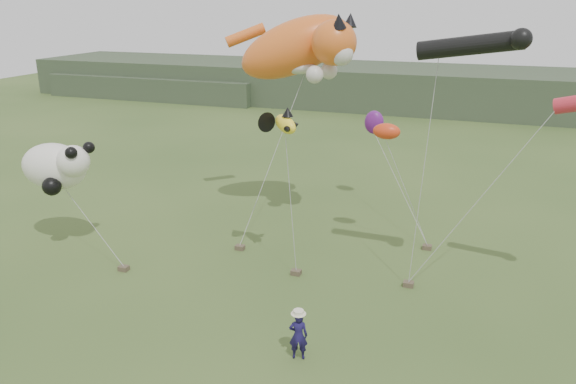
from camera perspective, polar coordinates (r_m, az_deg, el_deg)
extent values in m
plane|color=#385123|center=(19.10, -1.44, -14.92)|extent=(120.00, 120.00, 0.00)
cube|color=#2D3D28|center=(60.68, 14.14, 10.19)|extent=(90.00, 12.00, 4.00)
cube|color=#2D3D28|center=(67.75, -12.74, 10.51)|extent=(25.00, 8.00, 2.50)
imported|color=#181244|center=(17.91, 1.06, -14.38)|extent=(0.66, 0.52, 1.61)
cube|color=brown|center=(25.42, -4.90, -5.63)|extent=(0.39, 0.32, 0.20)
cube|color=brown|center=(23.14, 0.82, -8.16)|extent=(0.39, 0.32, 0.20)
cube|color=brown|center=(22.74, 12.14, -9.13)|extent=(0.39, 0.32, 0.20)
cube|color=brown|center=(24.43, -16.35, -7.44)|extent=(0.39, 0.32, 0.20)
cube|color=brown|center=(26.12, 13.95, -5.45)|extent=(0.39, 0.32, 0.20)
ellipsoid|color=orange|center=(26.83, 0.65, 14.49)|extent=(6.23, 4.12, 4.17)
sphere|color=orange|center=(25.12, 4.70, 14.88)|extent=(1.97, 1.97, 1.97)
cone|color=black|center=(24.46, 5.19, 16.94)|extent=(0.61, 0.75, 0.74)
cone|color=black|center=(25.47, 6.34, 16.98)|extent=(0.61, 0.71, 0.70)
sphere|color=beige|center=(24.73, 5.48, 13.78)|extent=(0.98, 0.98, 0.98)
ellipsoid|color=beige|center=(26.53, 0.87, 12.55)|extent=(1.92, 0.96, 0.60)
sphere|color=beige|center=(24.80, 2.72, 11.83)|extent=(0.76, 0.76, 0.76)
sphere|color=beige|center=(26.20, 4.19, 12.18)|extent=(0.76, 0.76, 0.76)
cylinder|color=orange|center=(28.64, -4.34, 15.60)|extent=(2.04, 1.49, 1.19)
ellipsoid|color=yellow|center=(21.30, -0.26, 6.91)|extent=(1.36, 1.21, 0.89)
cone|color=black|center=(21.90, -2.59, 7.22)|extent=(0.95, 0.98, 0.78)
cone|color=black|center=(21.18, -0.04, 8.15)|extent=(0.43, 0.43, 0.34)
cone|color=black|center=(20.84, 0.01, 6.39)|extent=(0.46, 0.48, 0.34)
cone|color=black|center=(21.64, 0.78, 6.86)|extent=(0.46, 0.48, 0.34)
cylinder|color=black|center=(20.23, 17.97, 13.97)|extent=(3.53, 0.96, 1.11)
sphere|color=black|center=(19.67, 22.61, 14.16)|extent=(0.69, 0.69, 0.69)
ellipsoid|color=white|center=(26.70, -22.65, 2.41)|extent=(3.08, 2.06, 2.06)
sphere|color=white|center=(25.45, -20.97, 2.94)|extent=(1.37, 1.37, 1.37)
sphere|color=black|center=(24.77, -21.17, 3.73)|extent=(0.50, 0.50, 0.50)
sphere|color=black|center=(25.42, -19.58, 4.28)|extent=(0.50, 0.50, 0.50)
sphere|color=black|center=(25.84, -22.87, 0.54)|extent=(0.80, 0.80, 0.80)
sphere|color=black|center=(27.67, -23.49, 1.86)|extent=(0.80, 0.80, 0.80)
ellipsoid|color=red|center=(24.42, 9.98, 6.09)|extent=(1.18, 0.69, 0.69)
ellipsoid|color=#621877|center=(30.10, 8.74, 7.01)|extent=(1.02, 0.68, 1.24)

